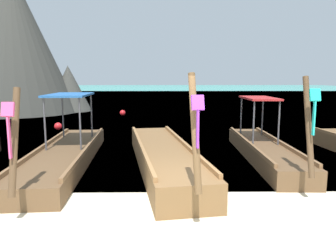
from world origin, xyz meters
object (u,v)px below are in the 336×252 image
object	(u,v)px
mooring_buoy_near	(58,126)
mooring_buoy_far	(123,113)
longtail_boat_pink_ribbon	(65,154)
longtail_boat_violet_ribbon	(163,157)
longtail_boat_turquoise_ribbon	(264,149)
karst_rock	(16,43)

from	to	relation	value
mooring_buoy_near	mooring_buoy_far	xyz separation A→B (m)	(2.32, 6.10, 0.00)
longtail_boat_pink_ribbon	longtail_boat_violet_ribbon	bearing A→B (deg)	-8.89
longtail_boat_violet_ribbon	mooring_buoy_near	bearing A→B (deg)	126.98
longtail_boat_pink_ribbon	longtail_boat_violet_ribbon	distance (m)	2.85
longtail_boat_turquoise_ribbon	mooring_buoy_far	size ratio (longest dim) A/B	17.19
mooring_buoy_near	longtail_boat_violet_ribbon	bearing A→B (deg)	-53.02
longtail_boat_pink_ribbon	mooring_buoy_far	xyz separation A→B (m)	(0.12, 12.33, -0.11)
mooring_buoy_near	longtail_boat_pink_ribbon	bearing A→B (deg)	-70.51
karst_rock	mooring_buoy_far	size ratio (longest dim) A/B	27.10
longtail_boat_turquoise_ribbon	mooring_buoy_far	bearing A→B (deg)	116.03
karst_rock	mooring_buoy_far	xyz separation A→B (m)	(7.84, -2.54, -4.81)
mooring_buoy_far	longtail_boat_pink_ribbon	bearing A→B (deg)	-90.54
longtail_boat_pink_ribbon	karst_rock	distance (m)	17.39
longtail_boat_pink_ribbon	mooring_buoy_far	bearing A→B (deg)	89.46
longtail_boat_violet_ribbon	mooring_buoy_far	world-z (taller)	longtail_boat_violet_ribbon
karst_rock	mooring_buoy_far	distance (m)	9.54
longtail_boat_pink_ribbon	mooring_buoy_near	distance (m)	6.61
longtail_boat_pink_ribbon	longtail_boat_violet_ribbon	size ratio (longest dim) A/B	1.03
longtail_boat_turquoise_ribbon	mooring_buoy_near	bearing A→B (deg)	144.67
longtail_boat_pink_ribbon	karst_rock	xyz separation A→B (m)	(-7.72, 14.86, 4.70)
longtail_boat_violet_ribbon	longtail_boat_turquoise_ribbon	xyz separation A→B (m)	(3.08, 0.92, 0.00)
longtail_boat_pink_ribbon	longtail_boat_turquoise_ribbon	size ratio (longest dim) A/B	1.15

